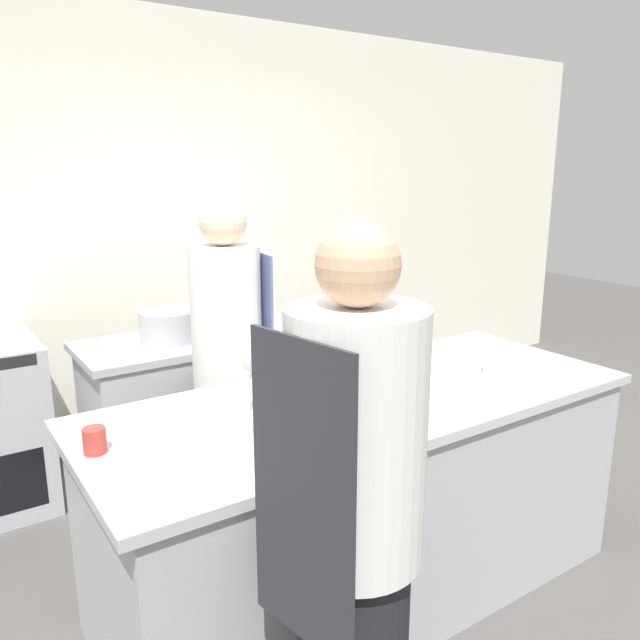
{
  "coord_description": "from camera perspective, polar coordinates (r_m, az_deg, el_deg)",
  "views": [
    {
      "loc": [
        -1.52,
        -1.91,
        1.83
      ],
      "look_at": [
        0.0,
        0.35,
        1.16
      ],
      "focal_mm": 35.0,
      "sensor_mm": 36.0,
      "label": 1
    }
  ],
  "objects": [
    {
      "name": "bottle_vinegar",
      "position": [
        2.14,
        -4.56,
        -8.73
      ],
      "size": [
        0.07,
        0.07,
        0.25
      ],
      "color": "#5B2319",
      "rests_on": "prep_counter"
    },
    {
      "name": "cup",
      "position": [
        2.22,
        -19.92,
        -10.32
      ],
      "size": [
        0.08,
        0.08,
        0.09
      ],
      "color": "#B2382D",
      "rests_on": "prep_counter"
    },
    {
      "name": "pass_counter",
      "position": [
        3.75,
        -8.16,
        -7.77
      ],
      "size": [
        1.67,
        0.6,
        0.91
      ],
      "color": "#A8AAAF",
      "rests_on": "ground_plane"
    },
    {
      "name": "stockpot",
      "position": [
        3.46,
        -13.67,
        -0.52
      ],
      "size": [
        0.31,
        0.31,
        0.17
      ],
      "color": "#A8AAAF",
      "rests_on": "pass_counter"
    },
    {
      "name": "bottle_cooking_oil",
      "position": [
        2.32,
        8.75,
        -6.34
      ],
      "size": [
        0.08,
        0.08,
        0.32
      ],
      "color": "#B2A84C",
      "rests_on": "prep_counter"
    },
    {
      "name": "wall_back",
      "position": [
        4.33,
        -13.37,
        7.8
      ],
      "size": [
        8.0,
        0.06,
        2.8
      ],
      "color": "silver",
      "rests_on": "ground_plane"
    },
    {
      "name": "bottle_wine",
      "position": [
        2.55,
        -2.93,
        -4.63
      ],
      "size": [
        0.06,
        0.06,
        0.28
      ],
      "color": "#19471E",
      "rests_on": "prep_counter"
    },
    {
      "name": "bowl_prep_small",
      "position": [
        2.96,
        17.13,
        -4.17
      ],
      "size": [
        0.25,
        0.25,
        0.08
      ],
      "color": "white",
      "rests_on": "prep_counter"
    },
    {
      "name": "bottle_olive_oil",
      "position": [
        2.41,
        -7.19,
        -6.45
      ],
      "size": [
        0.07,
        0.07,
        0.22
      ],
      "color": "silver",
      "rests_on": "prep_counter"
    },
    {
      "name": "chef_at_stove",
      "position": [
        3.07,
        -8.31,
        -4.76
      ],
      "size": [
        0.37,
        0.36,
        1.69
      ],
      "rotation": [
        0.0,
        0.0,
        -1.73
      ],
      "color": "black",
      "rests_on": "ground_plane"
    },
    {
      "name": "chef_at_prep_near",
      "position": [
        1.81,
        3.04,
        -18.88
      ],
      "size": [
        0.42,
        0.4,
        1.7
      ],
      "rotation": [
        0.0,
        0.0,
        1.75
      ],
      "color": "black",
      "rests_on": "ground_plane"
    },
    {
      "name": "ground_plane",
      "position": [
        3.05,
        3.99,
        -23.07
      ],
      "size": [
        16.0,
        16.0,
        0.0
      ],
      "primitive_type": "plane",
      "color": "#4C4947"
    },
    {
      "name": "prep_counter",
      "position": [
        2.8,
        4.16,
        -15.58
      ],
      "size": [
        2.33,
        0.93,
        0.91
      ],
      "color": "#A8AAAF",
      "rests_on": "ground_plane"
    },
    {
      "name": "bowl_mixing_large",
      "position": [
        2.51,
        3.34,
        -6.95
      ],
      "size": [
        0.19,
        0.19,
        0.06
      ],
      "color": "#B7BABC",
      "rests_on": "prep_counter"
    }
  ]
}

